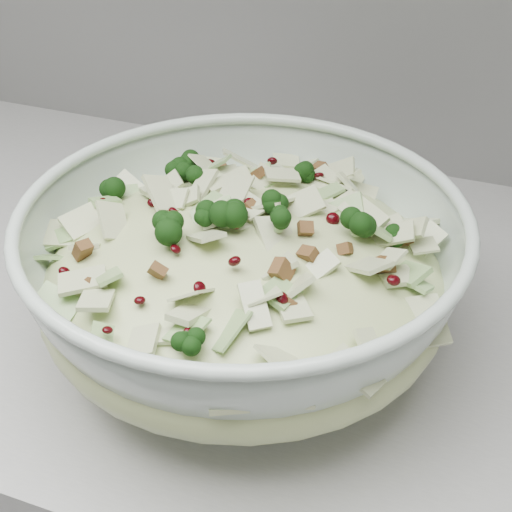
{
  "coord_description": "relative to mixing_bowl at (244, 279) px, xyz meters",
  "views": [
    {
      "loc": [
        -0.18,
        1.17,
        1.33
      ],
      "look_at": [
        -0.34,
        1.6,
        1.0
      ],
      "focal_mm": 50.0,
      "sensor_mm": 36.0,
      "label": 1
    }
  ],
  "objects": [
    {
      "name": "mixing_bowl",
      "position": [
        0.0,
        0.0,
        0.0
      ],
      "size": [
        0.42,
        0.42,
        0.14
      ],
      "rotation": [
        0.0,
        0.0,
        -0.23
      ],
      "color": "#B4C6B8",
      "rests_on": "counter"
    },
    {
      "name": "salad",
      "position": [
        -0.0,
        0.0,
        0.02
      ],
      "size": [
        0.35,
        0.35,
        0.14
      ],
      "rotation": [
        0.0,
        0.0,
        0.06
      ],
      "color": "#C6CA8A",
      "rests_on": "mixing_bowl"
    }
  ]
}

